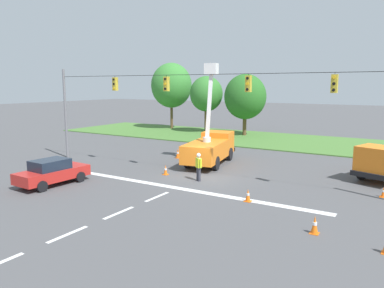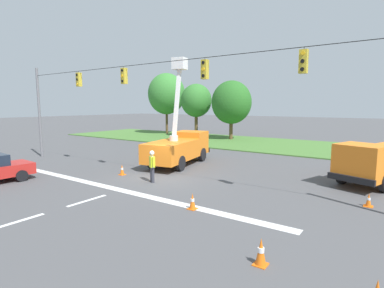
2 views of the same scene
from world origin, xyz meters
The scene contains 16 objects.
ground_plane centered at (0.00, 0.00, 0.00)m, with size 200.00×200.00×0.00m, color #4C4C4F.
grass_verge centered at (0.00, 18.00, 0.05)m, with size 56.00×12.00×0.10m, color #477533.
lane_markings centered at (0.00, -4.51, 0.00)m, with size 17.60×15.25×0.01m.
signal_gantry centered at (0.04, 0.00, 4.58)m, with size 26.20×0.33×7.20m.
tree_far_west centered at (-17.00, 21.03, 5.87)m, with size 5.52×5.19×8.85m.
tree_west centered at (-11.00, 19.87, 4.83)m, with size 4.02×4.10×7.03m.
tree_centre centered at (-5.79, 19.81, 4.58)m, with size 4.89×4.62×7.21m.
utility_truck_bucket_lift centered at (-1.70, 3.98, 1.38)m, with size 3.57×6.97×7.52m.
utility_truck_support_near centered at (10.44, 6.21, 1.23)m, with size 4.28×7.06×2.28m.
road_worker centered at (0.19, -0.94, 1.00)m, with size 0.56×0.42×1.77m.
traffic_cone_foreground_left centered at (-5.02, 4.51, 0.39)m, with size 0.36×0.36×0.78m.
traffic_cone_foreground_right centered at (10.39, 1.26, 0.27)m, with size 0.36×0.36×0.58m.
traffic_cone_mid_right centered at (8.46, -5.75, 0.37)m, with size 0.36×0.36×0.75m.
traffic_cone_near_bucket centered at (-2.53, -0.70, 0.32)m, with size 0.36×0.36×0.66m.
traffic_cone_lane_edge_a centered at (4.49, -3.23, 0.33)m, with size 0.36×0.36×0.67m.
traffic_cone_lane_edge_b centered at (-5.35, 5.78, 0.40)m, with size 0.36×0.36×0.81m.
Camera 2 is at (11.26, -12.96, 4.24)m, focal length 28.00 mm.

